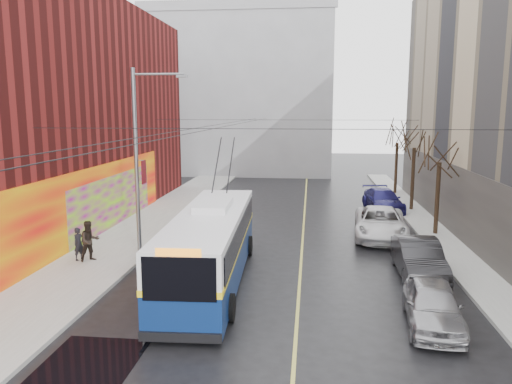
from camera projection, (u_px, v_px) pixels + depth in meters
ground at (239, 371)px, 13.73m from camera, size 140.00×140.00×0.00m
sidewalk_left at (122, 244)px, 26.35m from camera, size 4.00×60.00×0.15m
sidewalk_right at (455, 254)px, 24.51m from camera, size 2.00×60.00×0.15m
lane_line at (303, 241)px, 27.29m from camera, size 0.12×50.00×0.01m
building_far at (243, 92)px, 57.01m from camera, size 20.50×12.10×18.00m
streetlight_pole at (139, 158)px, 23.40m from camera, size 2.65×0.60×9.00m
catenary_wires at (231, 125)px, 27.46m from camera, size 18.00×60.00×0.22m
tree_near at (440, 148)px, 27.63m from camera, size 3.20×3.20×6.40m
tree_mid at (415, 137)px, 34.44m from camera, size 3.20×3.20×6.68m
tree_far at (398, 133)px, 41.33m from camera, size 3.20×3.20×6.57m
puddle at (90, 363)px, 14.17m from camera, size 2.66×3.13×0.01m
pigeons_flying at (223, 123)px, 22.42m from camera, size 3.57×3.55×1.47m
trolleybus at (211, 245)px, 20.61m from camera, size 3.20×12.12×5.69m
parked_car_a at (433, 305)px, 16.46m from camera, size 2.17×4.51×1.48m
parked_car_b at (419, 258)px, 21.40m from camera, size 1.74×4.89×1.61m
parked_car_c at (380, 223)px, 27.84m from camera, size 3.27×6.23×1.67m
parked_car_d at (383, 200)px, 35.27m from camera, size 2.74×5.51×1.54m
following_car at (212, 209)px, 31.78m from camera, size 2.28×4.98×1.66m
pedestrian_a at (79, 244)px, 23.22m from camera, size 0.56×0.67×1.55m
pedestrian_b at (90, 241)px, 23.08m from camera, size 1.16×1.16×1.90m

